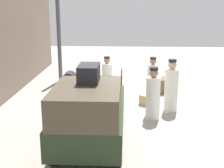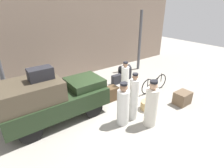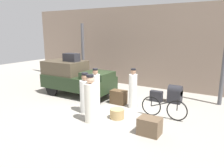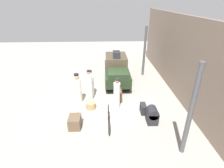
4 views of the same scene
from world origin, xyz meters
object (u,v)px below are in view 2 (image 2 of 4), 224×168
porter_lifting_near_truck (134,99)px  suitcase_small_leather (117,79)px  porter_standing_middle (123,106)px  porter_carrying_trunk (151,106)px  trunk_large_brown (110,94)px  trunk_barrel_dark (125,72)px  wicker_basket (147,105)px  porter_with_bicycle (125,81)px  trunk_wicker_pale (182,98)px  truck (51,98)px  trunk_on_truck_roof (41,74)px  bicycle (154,84)px

porter_lifting_near_truck → suitcase_small_leather: 3.17m
porter_standing_middle → suitcase_small_leather: bearing=55.3°
porter_carrying_trunk → trunk_large_brown: porter_carrying_trunk is taller
trunk_large_brown → trunk_barrel_dark: size_ratio=0.85×
porter_carrying_trunk → suitcase_small_leather: porter_carrying_trunk is taller
porter_standing_middle → wicker_basket: bearing=4.0°
porter_with_bicycle → trunk_wicker_pale: 2.55m
porter_carrying_trunk → trunk_large_brown: bearing=93.0°
trunk_wicker_pale → wicker_basket: bearing=158.1°
truck → suitcase_small_leather: 4.03m
trunk_wicker_pale → porter_with_bicycle: bearing=127.9°
porter_with_bicycle → porter_standing_middle: (-1.35, -1.46, -0.05)m
truck → porter_carrying_trunk: size_ratio=2.13×
truck → trunk_large_brown: (2.51, -0.08, -0.62)m
trunk_on_truck_roof → porter_carrying_trunk: bearing=-39.1°
porter_standing_middle → trunk_large_brown: size_ratio=2.32×
trunk_on_truck_roof → porter_lifting_near_truck: bearing=-32.7°
porter_standing_middle → suitcase_small_leather: 3.40m
porter_lifting_near_truck → trunk_large_brown: bearing=86.1°
porter_standing_middle → trunk_wicker_pale: (2.88, -0.51, -0.45)m
porter_carrying_trunk → trunk_on_truck_roof: bearing=140.9°
suitcase_small_leather → wicker_basket: bearing=-101.5°
bicycle → porter_with_bicycle: porter_with_bicycle is taller
truck → suitcase_small_leather: (3.82, 1.11, -0.68)m
suitcase_small_leather → trunk_wicker_pale: size_ratio=0.82×
porter_standing_middle → bicycle: bearing=19.5°
trunk_large_brown → porter_standing_middle: bearing=-110.9°
trunk_wicker_pale → trunk_barrel_dark: size_ratio=0.84×
wicker_basket → trunk_wicker_pale: (1.51, -0.61, 0.09)m
wicker_basket → truck: bearing=154.5°
porter_with_bicycle → porter_lifting_near_truck: bearing=-120.0°
truck → trunk_barrel_dark: (4.60, 1.36, -0.51)m
truck → trunk_wicker_pale: bearing=-24.4°
porter_with_bicycle → porter_carrying_trunk: 2.19m
porter_with_bicycle → porter_lifting_near_truck: (-0.85, -1.47, 0.07)m
wicker_basket → porter_lifting_near_truck: bearing=-173.2°
porter_standing_middle → porter_carrying_trunk: bearing=-41.4°
porter_lifting_near_truck → porter_standing_middle: size_ratio=1.13×
porter_carrying_trunk → trunk_barrel_dark: size_ratio=2.11×
truck → bicycle: bearing=-7.9°
trunk_large_brown → suitcase_small_leather: bearing=42.2°
porter_carrying_trunk → trunk_wicker_pale: (2.16, 0.12, -0.50)m
wicker_basket → porter_standing_middle: bearing=-176.0°
trunk_wicker_pale → trunk_barrel_dark: 3.54m
bicycle → trunk_wicker_pale: bicycle is taller
wicker_basket → suitcase_small_leather: size_ratio=0.94×
bicycle → suitcase_small_leather: bearing=117.4°
trunk_barrel_dark → porter_standing_middle: bearing=-131.7°
truck → porter_standing_middle: bearing=-41.0°
bicycle → porter_lifting_near_truck: bearing=-156.7°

